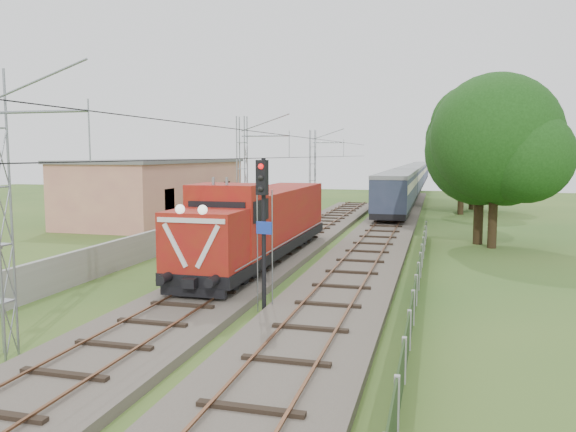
% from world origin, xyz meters
% --- Properties ---
extents(ground, '(140.00, 140.00, 0.00)m').
position_xyz_m(ground, '(0.00, 0.00, 0.00)').
color(ground, '#2F5620').
rests_on(ground, ground).
extents(track_main, '(4.20, 70.00, 0.45)m').
position_xyz_m(track_main, '(0.00, 7.00, 0.18)').
color(track_main, '#6B6054').
rests_on(track_main, ground).
extents(track_side, '(4.20, 80.00, 0.45)m').
position_xyz_m(track_side, '(5.00, 20.00, 0.18)').
color(track_side, '#6B6054').
rests_on(track_side, ground).
extents(catenary, '(3.31, 70.00, 8.00)m').
position_xyz_m(catenary, '(-2.95, 12.00, 4.05)').
color(catenary, gray).
rests_on(catenary, ground).
extents(boundary_wall, '(0.25, 40.00, 1.50)m').
position_xyz_m(boundary_wall, '(-6.50, 12.00, 0.75)').
color(boundary_wall, '#9E9E99').
rests_on(boundary_wall, ground).
extents(station_building, '(8.40, 20.40, 5.22)m').
position_xyz_m(station_building, '(-15.00, 24.00, 2.63)').
color(station_building, tan).
rests_on(station_building, ground).
extents(fence, '(0.12, 32.00, 1.20)m').
position_xyz_m(fence, '(8.00, 3.00, 0.60)').
color(fence, black).
rests_on(fence, ground).
extents(locomotive, '(2.98, 17.04, 4.33)m').
position_xyz_m(locomotive, '(0.00, 6.34, 2.23)').
color(locomotive, black).
rests_on(locomotive, ground).
extents(coach_rake, '(2.95, 88.02, 3.41)m').
position_xyz_m(coach_rake, '(5.00, 66.49, 2.46)').
color(coach_rake, black).
rests_on(coach_rake, ground).
extents(signal_post, '(0.61, 0.48, 5.55)m').
position_xyz_m(signal_post, '(2.76, -1.97, 3.81)').
color(signal_post, black).
rests_on(signal_post, ground).
extents(tree_a, '(7.23, 6.88, 9.37)m').
position_xyz_m(tree_a, '(11.31, 16.53, 5.84)').
color(tree_a, '#362916').
rests_on(tree_a, ground).
extents(tree_b, '(8.12, 7.73, 10.52)m').
position_xyz_m(tree_b, '(12.06, 15.14, 6.57)').
color(tree_b, '#362916').
rests_on(tree_b, ground).
extents(tree_c, '(7.02, 6.69, 9.10)m').
position_xyz_m(tree_c, '(10.90, 34.77, 5.68)').
color(tree_c, '#362916').
rests_on(tree_c, ground).
extents(tree_d, '(7.43, 7.07, 9.63)m').
position_xyz_m(tree_d, '(12.16, 40.18, 6.01)').
color(tree_d, '#362916').
rests_on(tree_d, ground).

